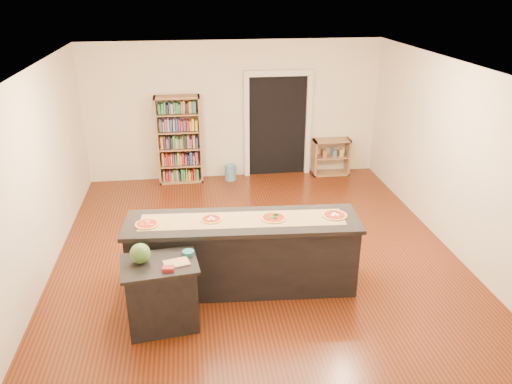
{
  "coord_description": "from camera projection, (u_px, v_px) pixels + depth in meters",
  "views": [
    {
      "loc": [
        -0.91,
        -6.46,
        3.88
      ],
      "look_at": [
        0.0,
        0.2,
        1.0
      ],
      "focal_mm": 35.0,
      "sensor_mm": 36.0,
      "label": 1
    }
  ],
  "objects": [
    {
      "name": "pizza_b",
      "position": [
        211.0,
        219.0,
        6.45
      ],
      "size": [
        0.29,
        0.29,
        0.02
      ],
      "color": "tan",
      "rests_on": "kitchen_island"
    },
    {
      "name": "room",
      "position": [
        258.0,
        171.0,
        6.98
      ],
      "size": [
        6.0,
        7.0,
        2.8
      ],
      "color": "#EFE6C9",
      "rests_on": "ground"
    },
    {
      "name": "package_red",
      "position": [
        168.0,
        269.0,
        5.59
      ],
      "size": [
        0.14,
        0.1,
        0.05
      ],
      "primitive_type": "cube",
      "rotation": [
        0.0,
        0.0,
        -0.1
      ],
      "color": "maroon",
      "rests_on": "side_counter"
    },
    {
      "name": "pizza_c",
      "position": [
        274.0,
        218.0,
        6.49
      ],
      "size": [
        0.34,
        0.34,
        0.02
      ],
      "color": "tan",
      "rests_on": "kitchen_island"
    },
    {
      "name": "low_shelf",
      "position": [
        331.0,
        157.0,
        10.62
      ],
      "size": [
        0.77,
        0.33,
        0.77
      ],
      "primitive_type": "cube",
      "color": "#9B724B",
      "rests_on": "ground"
    },
    {
      "name": "pizza_a",
      "position": [
        147.0,
        224.0,
        6.32
      ],
      "size": [
        0.33,
        0.33,
        0.02
      ],
      "color": "tan",
      "rests_on": "kitchen_island"
    },
    {
      "name": "cutting_board",
      "position": [
        177.0,
        263.0,
        5.73
      ],
      "size": [
        0.32,
        0.26,
        0.02
      ],
      "primitive_type": "cube",
      "rotation": [
        0.0,
        0.0,
        0.26
      ],
      "color": "tan",
      "rests_on": "side_counter"
    },
    {
      "name": "waste_bin",
      "position": [
        230.0,
        172.0,
        10.39
      ],
      "size": [
        0.23,
        0.23,
        0.33
      ],
      "primitive_type": "cylinder",
      "color": "teal",
      "rests_on": "ground"
    },
    {
      "name": "watermelon",
      "position": [
        140.0,
        253.0,
        5.71
      ],
      "size": [
        0.24,
        0.24,
        0.24
      ],
      "primitive_type": "sphere",
      "color": "#144214",
      "rests_on": "side_counter"
    },
    {
      "name": "bookshelf",
      "position": [
        179.0,
        140.0,
        10.03
      ],
      "size": [
        0.89,
        0.32,
        1.78
      ],
      "primitive_type": "cube",
      "color": "#9B724B",
      "rests_on": "ground"
    },
    {
      "name": "kraft_paper",
      "position": [
        242.0,
        220.0,
        6.46
      ],
      "size": [
        2.67,
        0.65,
        0.0
      ],
      "primitive_type": "cube",
      "rotation": [
        0.0,
        0.0,
        -0.07
      ],
      "color": "olive",
      "rests_on": "kitchen_island"
    },
    {
      "name": "side_counter",
      "position": [
        162.0,
        294.0,
        5.92
      ],
      "size": [
        0.88,
        0.64,
        0.87
      ],
      "rotation": [
        0.0,
        0.0,
        0.12
      ],
      "color": "black",
      "rests_on": "ground"
    },
    {
      "name": "package_teal",
      "position": [
        188.0,
        253.0,
        5.9
      ],
      "size": [
        0.14,
        0.14,
        0.05
      ],
      "primitive_type": "cylinder",
      "color": "#195966",
      "rests_on": "side_counter"
    },
    {
      "name": "kitchen_island",
      "position": [
        243.0,
        254.0,
        6.65
      ],
      "size": [
        3.05,
        0.83,
        1.0
      ],
      "rotation": [
        0.0,
        0.0,
        -0.07
      ],
      "color": "black",
      "rests_on": "ground"
    },
    {
      "name": "doorway",
      "position": [
        278.0,
        119.0,
        10.32
      ],
      "size": [
        1.4,
        0.09,
        2.21
      ],
      "color": "black",
      "rests_on": "room"
    },
    {
      "name": "pizza_d",
      "position": [
        335.0,
        215.0,
        6.56
      ],
      "size": [
        0.35,
        0.35,
        0.02
      ],
      "color": "tan",
      "rests_on": "kitchen_island"
    }
  ]
}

